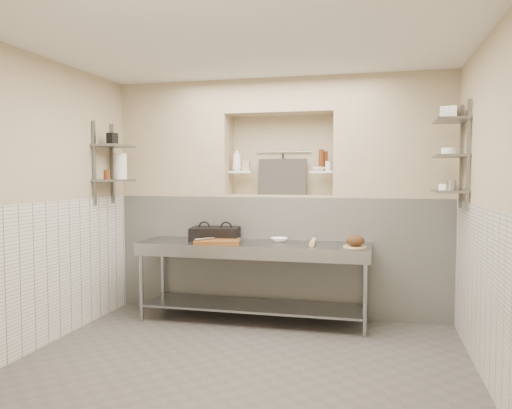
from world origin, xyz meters
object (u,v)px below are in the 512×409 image
(panini_press, at_px, (215,234))
(jug_left, at_px, (120,166))
(mixing_bowl, at_px, (279,240))
(prep_table, at_px, (253,266))
(rolling_pin, at_px, (313,242))
(cutting_board, at_px, (218,242))
(bowl_alcove, at_px, (319,169))
(bread_loaf, at_px, (355,241))
(bottle_soap, at_px, (237,159))

(panini_press, bearing_deg, jug_left, 178.27)
(mixing_bowl, relative_size, jug_left, 0.64)
(prep_table, distance_m, mixing_bowl, 0.42)
(rolling_pin, bearing_deg, mixing_bowl, 159.51)
(cutting_board, xyz_separation_m, jug_left, (-1.27, 0.16, 0.84))
(panini_press, distance_m, bowl_alcove, 1.45)
(rolling_pin, height_order, bread_loaf, bread_loaf)
(rolling_pin, relative_size, bread_loaf, 1.93)
(bottle_soap, bearing_deg, jug_left, -157.84)
(prep_table, distance_m, bread_loaf, 1.18)
(mixing_bowl, distance_m, bread_loaf, 0.90)
(rolling_pin, bearing_deg, cutting_board, -171.55)
(bread_loaf, relative_size, bottle_soap, 0.68)
(panini_press, height_order, jug_left, jug_left)
(prep_table, height_order, mixing_bowl, mixing_bowl)
(cutting_board, height_order, bowl_alcove, bowl_alcove)
(cutting_board, xyz_separation_m, rolling_pin, (1.04, 0.15, 0.01))
(prep_table, relative_size, panini_press, 4.30)
(mixing_bowl, xyz_separation_m, rolling_pin, (0.41, -0.15, 0.00))
(prep_table, bearing_deg, cutting_board, -157.83)
(bowl_alcove, distance_m, jug_left, 2.37)
(jug_left, bearing_deg, bread_loaf, -2.13)
(panini_press, relative_size, jug_left, 1.97)
(mixing_bowl, height_order, bread_loaf, bread_loaf)
(prep_table, relative_size, rolling_pin, 6.90)
(prep_table, relative_size, bowl_alcove, 17.35)
(mixing_bowl, bearing_deg, bottle_soap, 147.60)
(panini_press, height_order, bread_loaf, panini_press)
(prep_table, xyz_separation_m, cutting_board, (-0.37, -0.15, 0.28))
(panini_press, relative_size, bowl_alcove, 4.04)
(rolling_pin, height_order, bottle_soap, bottle_soap)
(jug_left, bearing_deg, mixing_bowl, 4.31)
(cutting_board, relative_size, bottle_soap, 1.73)
(mixing_bowl, relative_size, bread_loaf, 1.01)
(bowl_alcove, bearing_deg, jug_left, -166.97)
(prep_table, relative_size, jug_left, 8.47)
(panini_press, bearing_deg, bowl_alcove, 11.17)
(cutting_board, distance_m, bread_loaf, 1.50)
(cutting_board, bearing_deg, rolling_pin, 8.45)
(mixing_bowl, bearing_deg, bread_loaf, -15.94)
(cutting_board, bearing_deg, jug_left, 172.65)
(bowl_alcove, bearing_deg, bottle_soap, -179.66)
(panini_press, xyz_separation_m, cutting_board, (0.12, -0.29, -0.05))
(prep_table, bearing_deg, jug_left, 179.56)
(bottle_soap, bearing_deg, bread_loaf, -23.25)
(jug_left, bearing_deg, rolling_pin, -0.21)
(mixing_bowl, bearing_deg, rolling_pin, -20.49)
(prep_table, height_order, jug_left, jug_left)
(bread_loaf, bearing_deg, bottle_soap, 156.75)
(panini_press, distance_m, rolling_pin, 1.17)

